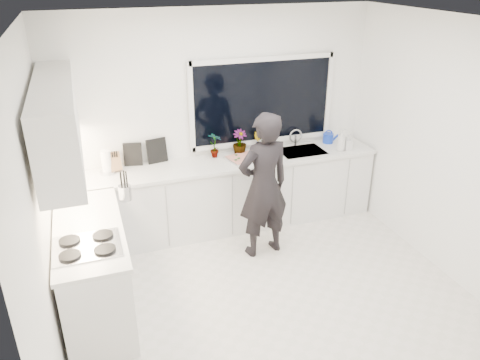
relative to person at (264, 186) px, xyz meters
name	(u,v)px	position (x,y,z in m)	size (l,w,h in m)	color
floor	(267,293)	(-0.24, -0.75, -0.87)	(4.00, 3.50, 0.02)	beige
wall_back	(217,120)	(-0.24, 1.01, 0.49)	(4.00, 0.02, 2.70)	white
wall_left	(38,209)	(-2.25, -0.75, 0.49)	(0.02, 3.50, 2.70)	white
wall_right	(447,149)	(1.77, -0.75, 0.49)	(0.02, 3.50, 2.70)	white
ceiling	(275,21)	(-0.24, -0.75, 1.85)	(4.00, 3.50, 0.02)	white
window	(263,101)	(0.36, 0.98, 0.69)	(1.80, 0.02, 1.00)	black
base_cabinets_back	(225,196)	(-0.24, 0.70, -0.42)	(3.92, 0.58, 0.88)	white
base_cabinets_left	(95,270)	(-1.91, -0.40, -0.42)	(0.58, 1.60, 0.88)	white
countertop_back	(225,163)	(-0.24, 0.69, 0.04)	(3.94, 0.62, 0.04)	silver
countertop_left	(88,229)	(-1.91, -0.40, 0.04)	(0.62, 1.60, 0.04)	silver
upper_cabinets	(58,121)	(-2.03, -0.05, 0.99)	(0.34, 2.10, 0.70)	white
sink	(301,154)	(0.81, 0.70, 0.01)	(0.58, 0.42, 0.14)	silver
faucet	(295,138)	(0.81, 0.90, 0.17)	(0.03, 0.03, 0.22)	silver
stovetop	(87,246)	(-1.93, -0.75, 0.07)	(0.56, 0.48, 0.03)	black
person	(264,186)	(0.00, 0.00, 0.00)	(0.63, 0.41, 1.72)	black
pizza_tray	(246,158)	(0.03, 0.67, 0.07)	(0.46, 0.34, 0.03)	silver
pizza	(246,157)	(0.03, 0.67, 0.09)	(0.42, 0.30, 0.01)	red
watering_can	(328,138)	(1.28, 0.86, 0.12)	(0.14, 0.14, 0.13)	#1435BB
paper_towel_roll	(107,163)	(-1.63, 0.80, 0.19)	(0.11, 0.11, 0.26)	white
knife_block	(114,162)	(-1.54, 0.84, 0.17)	(0.13, 0.10, 0.22)	#9B6A48
utensil_crock	(125,193)	(-1.51, 0.05, 0.14)	(0.13, 0.13, 0.16)	silver
picture_frame_large	(133,154)	(-1.31, 0.94, 0.20)	(0.22, 0.02, 0.28)	black
picture_frame_small	(157,151)	(-1.02, 0.94, 0.21)	(0.25, 0.02, 0.30)	black
herb_plants	(236,143)	(-0.03, 0.86, 0.22)	(0.77, 0.21, 0.33)	#26662D
soap_bottles	(344,141)	(1.33, 0.55, 0.19)	(0.21, 0.12, 0.29)	#D8BF66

